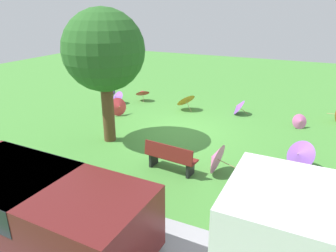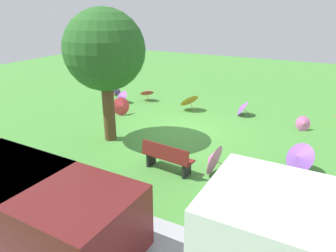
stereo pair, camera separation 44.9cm
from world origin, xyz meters
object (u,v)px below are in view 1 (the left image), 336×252
parasol_purple_3 (238,107)px  parasol_purple_1 (110,91)px  shade_tree (104,52)px  parasol_orange_2 (185,99)px  parasol_red_2 (142,92)px  parasol_purple_2 (299,155)px  parasol_purple_0 (117,97)px  parasol_pink_1 (215,158)px  parasol_pink_0 (300,121)px  park_bench (170,157)px  parasol_red_3 (119,107)px  van_dark (35,204)px

parasol_purple_3 → parasol_purple_1: bearing=-0.5°
shade_tree → parasol_purple_1: 6.81m
parasol_purple_1 → parasol_orange_2: 4.70m
parasol_red_2 → parasol_purple_2: bearing=151.7°
parasol_purple_0 → parasol_pink_1: parasol_pink_1 is taller
parasol_pink_0 → parasol_purple_1: bearing=-4.6°
parasol_purple_1 → parasol_orange_2: size_ratio=0.58×
park_bench → parasol_purple_3: park_bench is taller
parasol_purple_2 → parasol_red_3: parasol_purple_2 is taller
parasol_purple_2 → parasol_pink_0: size_ratio=1.57×
parasol_orange_2 → parasol_pink_1: bearing=120.6°
parasol_pink_0 → parasol_pink_1: bearing=67.4°
parasol_purple_1 → parasol_orange_2: (-4.67, 0.50, 0.24)m
shade_tree → parasol_pink_1: (-4.22, 0.67, -2.76)m
parasol_pink_1 → parasol_red_3: (5.47, -3.12, -0.06)m
parasol_purple_3 → parasol_orange_2: (2.42, 0.44, 0.16)m
parasol_red_2 → parasol_purple_3: bearing=179.7°
park_bench → parasol_pink_0: bearing=-121.1°
parasol_orange_2 → parasol_purple_1: bearing=-6.1°
parasol_purple_3 → parasol_red_2: bearing=-0.3°
parasol_red_2 → parasol_pink_0: bearing=174.5°
park_bench → van_dark: bearing=72.7°
van_dark → parasol_purple_0: van_dark is taller
shade_tree → parasol_purple_1: bearing=-55.0°
van_dark → shade_tree: size_ratio=1.00×
parasol_purple_3 → parasol_orange_2: size_ratio=0.76×
parasol_purple_3 → parasol_pink_1: bearing=96.7°
parasol_purple_1 → park_bench: bearing=136.5°
parasol_purple_0 → van_dark: bearing=115.0°
park_bench → parasol_purple_0: bearing=-43.6°
shade_tree → parasol_orange_2: size_ratio=3.99×
shade_tree → parasol_red_3: (1.24, -2.45, -2.81)m
parasol_pink_0 → parasol_orange_2: bearing=-3.2°
shade_tree → parasol_purple_0: 5.47m
park_bench → parasol_purple_2: (-3.45, -1.89, -0.03)m
parasol_purple_1 → parasol_purple_3: size_ratio=0.77×
van_dark → parasol_red_3: 8.11m
parasol_purple_2 → parasol_pink_0: 3.53m
parasol_purple_0 → parasol_red_3: 1.91m
parasol_pink_1 → parasol_red_3: bearing=-29.7°
van_dark → parasol_red_2: (3.26, -10.03, -0.45)m
parasol_purple_0 → parasol_purple_2: (-8.86, 3.26, 0.10)m
van_dark → parasol_purple_2: bearing=-128.9°
parasol_purple_0 → shade_tree: bearing=121.1°
parasol_purple_0 → parasol_red_3: bearing=127.1°
parasol_purple_0 → parasol_pink_1: (-6.62, 4.64, 0.14)m
parasol_pink_0 → parasol_pink_1: parasol_pink_1 is taller
parasol_purple_0 → parasol_purple_2: size_ratio=0.79×
parasol_purple_1 → parasol_purple_3: (-7.09, 0.06, 0.08)m
parasol_red_2 → parasol_red_3: 2.55m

